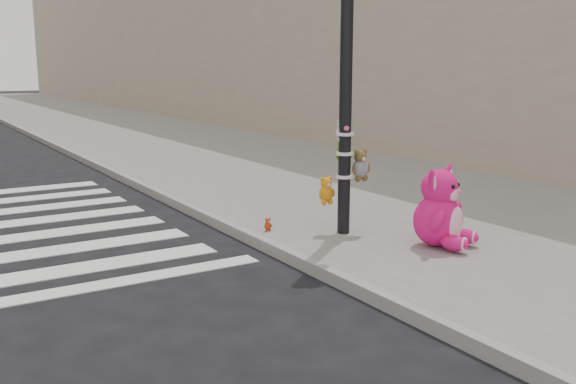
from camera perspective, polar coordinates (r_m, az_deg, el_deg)
ground at (r=5.77m, az=-5.49°, el=-12.34°), size 120.00×120.00×0.00m
sidewalk_near at (r=16.62m, az=-5.33°, el=3.42°), size 7.00×80.00×0.14m
curb_edge at (r=15.42m, az=-16.89°, el=2.38°), size 0.12×80.00×0.15m
bld_near at (r=28.01m, az=-4.52°, el=16.67°), size 5.00×60.00×10.00m
signal_pole at (r=8.24m, az=5.18°, el=7.48°), size 0.69×0.50×4.00m
pink_bunny at (r=7.94m, az=13.43°, el=-1.85°), size 0.85×0.91×1.00m
red_teddy at (r=8.51m, az=-1.81°, el=-2.90°), size 0.12×0.09×0.18m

